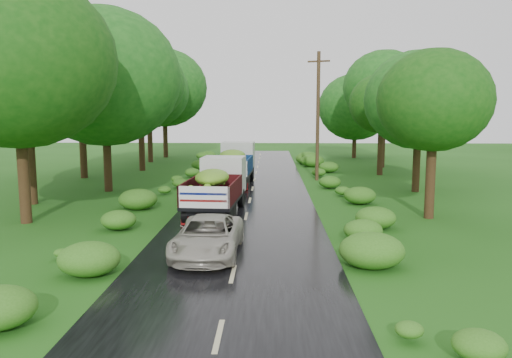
{
  "coord_description": "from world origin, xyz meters",
  "views": [
    {
      "loc": [
        1.07,
        -13.85,
        4.68
      ],
      "look_at": [
        0.44,
        7.97,
        1.7
      ],
      "focal_mm": 35.0,
      "sensor_mm": 36.0,
      "label": 1
    }
  ],
  "objects_px": {
    "car": "(208,236)",
    "utility_pole": "(318,115)",
    "truck_near": "(217,184)",
    "truck_far": "(235,161)"
  },
  "relations": [
    {
      "from": "car",
      "to": "utility_pole",
      "type": "xyz_separation_m",
      "value": [
        5.2,
        17.98,
        3.78
      ]
    },
    {
      "from": "truck_near",
      "to": "utility_pole",
      "type": "relative_size",
      "value": 0.7
    },
    {
      "from": "truck_near",
      "to": "truck_far",
      "type": "xyz_separation_m",
      "value": [
        0.14,
        9.41,
        0.08
      ]
    },
    {
      "from": "truck_far",
      "to": "car",
      "type": "height_order",
      "value": "truck_far"
    },
    {
      "from": "car",
      "to": "truck_far",
      "type": "bearing_deg",
      "value": 92.4
    },
    {
      "from": "truck_far",
      "to": "car",
      "type": "bearing_deg",
      "value": -86.46
    },
    {
      "from": "car",
      "to": "utility_pole",
      "type": "height_order",
      "value": "utility_pole"
    },
    {
      "from": "utility_pole",
      "to": "truck_far",
      "type": "bearing_deg",
      "value": -140.82
    },
    {
      "from": "car",
      "to": "utility_pole",
      "type": "bearing_deg",
      "value": 75.37
    },
    {
      "from": "utility_pole",
      "to": "car",
      "type": "bearing_deg",
      "value": -85.63
    }
  ]
}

